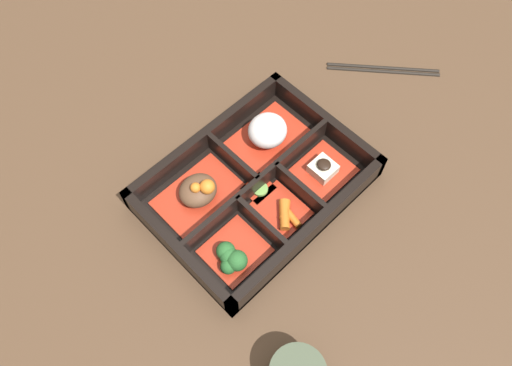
% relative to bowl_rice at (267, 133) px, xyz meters
% --- Properties ---
extents(ground_plane, '(3.00, 3.00, 0.00)m').
position_rel_bowl_rice_xyz_m(ground_plane, '(-0.08, -0.05, -0.03)').
color(ground_plane, '#4C3523').
extents(bento_base, '(0.33, 0.24, 0.01)m').
position_rel_bowl_rice_xyz_m(bento_base, '(-0.08, -0.05, -0.03)').
color(bento_base, black).
rests_on(bento_base, ground_plane).
extents(bento_rim, '(0.33, 0.24, 0.05)m').
position_rel_bowl_rice_xyz_m(bento_rim, '(-0.08, -0.05, -0.01)').
color(bento_rim, black).
rests_on(bento_rim, ground_plane).
extents(bowl_stew, '(0.13, 0.09, 0.05)m').
position_rel_bowl_rice_xyz_m(bowl_stew, '(-0.15, -0.00, -0.01)').
color(bowl_stew, '#B22D19').
rests_on(bowl_stew, bento_base).
extents(bowl_rice, '(0.13, 0.09, 0.05)m').
position_rel_bowl_rice_xyz_m(bowl_rice, '(0.00, 0.00, 0.00)').
color(bowl_rice, '#B22D19').
rests_on(bowl_rice, bento_base).
extents(bowl_greens, '(0.09, 0.08, 0.04)m').
position_rel_bowl_rice_xyz_m(bowl_greens, '(-0.18, -0.11, -0.01)').
color(bowl_greens, '#B22D19').
rests_on(bowl_greens, bento_base).
extents(bowl_carrots, '(0.06, 0.08, 0.02)m').
position_rel_bowl_rice_xyz_m(bowl_carrots, '(-0.08, -0.11, -0.02)').
color(bowl_carrots, '#B22D19').
rests_on(bowl_carrots, bento_base).
extents(bowl_tofu, '(0.09, 0.08, 0.03)m').
position_rel_bowl_rice_xyz_m(bowl_tofu, '(0.02, -0.11, -0.01)').
color(bowl_tofu, '#B22D19').
rests_on(bowl_tofu, bento_base).
extents(bowl_pickles, '(0.04, 0.04, 0.01)m').
position_rel_bowl_rice_xyz_m(bowl_pickles, '(-0.07, -0.06, -0.02)').
color(bowl_pickles, '#B22D19').
rests_on(bowl_pickles, bento_base).
extents(chopsticks, '(0.15, 0.17, 0.01)m').
position_rel_bowl_rice_xyz_m(chopsticks, '(0.27, -0.03, -0.03)').
color(chopsticks, black).
rests_on(chopsticks, ground_plane).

